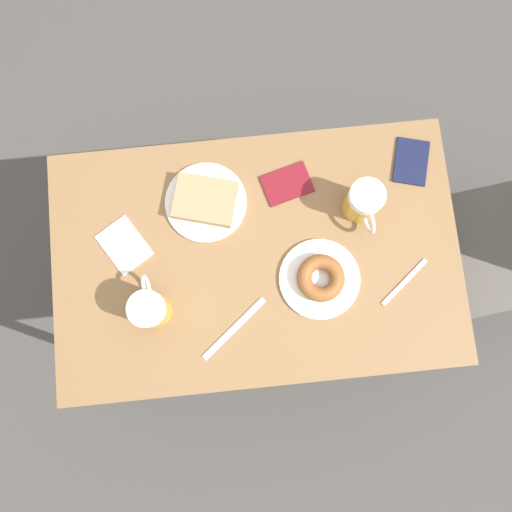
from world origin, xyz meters
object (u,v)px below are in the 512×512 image
Objects in this scene: napkin_folded at (124,245)px; fork at (404,282)px; plate_with_donut at (320,278)px; passport_near_edge at (287,184)px; knife at (234,329)px; passport_far_edge at (411,162)px; beer_mug_center at (150,308)px; plate_with_cake at (205,201)px; beer_mug_left at (363,202)px.

napkin_folded is 0.74m from fork.
plate_with_donut is 0.22m from fork.
plate_with_donut is at bearing 74.29° from napkin_folded.
passport_near_edge is at bearing -136.87° from fork.
fork is at bearing 99.32° from knife.
passport_far_edge is at bearing 168.59° from fork.
beer_mug_center is 0.92× the size of passport_near_edge.
fork is (0.26, 0.49, -0.02)m from plate_with_cake.
napkin_folded is at bearing -132.54° from knife.
plate_with_cake is 1.63× the size of beer_mug_left.
fork is 0.40m from passport_near_edge.
beer_mug_left is 0.21m from passport_near_edge.
passport_far_edge reaches higher than fork.
plate_with_cake reaches higher than passport_near_edge.
fork is (-0.00, 0.65, -0.06)m from beer_mug_center.
beer_mug_center reaches higher than plate_with_donut.
passport_far_edge is (-0.03, 0.34, 0.00)m from passport_near_edge.
knife is 0.41m from passport_near_edge.
plate_with_cake is at bearing -84.16° from passport_far_edge.
passport_far_edge is (-0.11, 0.16, -0.06)m from beer_mug_left.
plate_with_cake is 1.33× the size of napkin_folded.
napkin_folded reaches higher than knife.
passport_far_edge is at bearing 94.73° from passport_near_edge.
plate_with_cake is 0.31m from beer_mug_center.
beer_mug_left is 0.24m from fork.
plate_with_donut is 1.55× the size of fork.
beer_mug_center is 0.82× the size of napkin_folded.
passport_far_edge reaches higher than knife.
plate_with_donut is 1.59× the size of beer_mug_left.
knife is at bearing -25.70° from passport_near_edge.
plate_with_cake is 1.22× the size of knife.
beer_mug_center reaches higher than napkin_folded.
passport_far_edge is (-0.29, 0.28, -0.02)m from plate_with_donut.
knife is at bearing 47.46° from napkin_folded.
plate_with_donut is at bearing 12.00° from passport_near_edge.
plate_with_donut is 0.41m from passport_far_edge.
plate_with_donut is 1.58× the size of beer_mug_center.
beer_mug_center is 0.48m from passport_near_edge.
plate_with_donut is at bearing 49.78° from plate_with_cake.
fork is (0.03, 0.22, -0.02)m from plate_with_donut.
knife is at bearing -51.76° from beer_mug_left.
beer_mug_center is at bearing 21.25° from napkin_folded.
knife is at bearing -65.80° from plate_with_donut.
beer_mug_left is at bearing 82.21° from plate_with_cake.
beer_mug_left and beer_mug_center have the same top height.
passport_near_edge is 1.00× the size of passport_far_edge.
passport_far_edge is (-0.33, 0.71, -0.06)m from beer_mug_center.
plate_with_cake is at bearing -97.79° from beer_mug_left.
passport_near_edge reaches higher than fork.
passport_near_edge is at bearing -114.81° from beer_mug_left.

